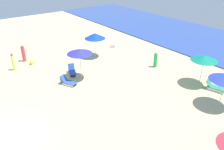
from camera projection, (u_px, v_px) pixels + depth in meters
ground_plane at (8, 138)px, 12.51m from camera, size 60.00×60.00×0.00m
umbrella_0 at (204, 58)px, 17.04m from camera, size 2.04×2.04×2.46m
lounge_chair_0_0 at (215, 87)px, 17.04m from camera, size 1.54×0.96×0.66m
umbrella_2 at (95, 36)px, 22.17m from camera, size 2.08×2.08×2.46m
umbrella_4 at (80, 51)px, 17.81m from camera, size 2.06×2.06×2.61m
lounge_chair_4_0 at (68, 82)px, 17.82m from camera, size 1.46×1.07×0.70m
lounge_chair_4_1 at (72, 71)px, 19.41m from camera, size 1.43×1.01×0.79m
beachgoer_0 at (13, 62)px, 19.94m from camera, size 0.34×0.34×1.61m
beachgoer_1 at (155, 60)px, 20.54m from camera, size 0.33×0.33×1.52m
beachgoer_2 at (23, 54)px, 21.71m from camera, size 0.44×0.44×1.69m
cooler_box_0 at (113, 46)px, 25.42m from camera, size 0.61×0.58×0.32m
beach_ball_1 at (31, 63)px, 21.29m from camera, size 0.37×0.37×0.37m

